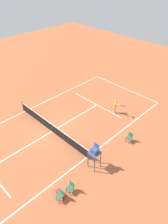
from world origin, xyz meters
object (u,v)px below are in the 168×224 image
at_px(courtside_chair_near, 71,187).
at_px(courtside_chair_far, 60,195).
at_px(umpire_chair, 95,152).
at_px(courtside_chair_mid, 130,137).
at_px(player_serving, 116,106).
at_px(equipment_bag, 61,193).
at_px(tennis_ball, 112,116).

xyz_separation_m(courtside_chair_near, courtside_chair_far, (0.03, 0.92, 0.00)).
relative_size(umpire_chair, courtside_chair_near, 2.54).
xyz_separation_m(courtside_chair_near, courtside_chair_mid, (0.09, -7.27, 0.00)).
height_order(umpire_chair, courtside_chair_far, umpire_chair).
distance_m(umpire_chair, courtside_chair_far, 3.96).
xyz_separation_m(player_serving, equipment_bag, (-3.43, 10.50, -0.82)).
relative_size(courtside_chair_far, equipment_bag, 1.25).
bearing_deg(tennis_ball, courtside_chair_far, 109.64).
height_order(courtside_chair_far, equipment_bag, courtside_chair_far).
xyz_separation_m(tennis_ball, courtside_chair_mid, (-3.55, 1.90, 0.50)).
relative_size(tennis_ball, courtside_chair_near, 0.07).
relative_size(courtside_chair_near, equipment_bag, 1.25).
xyz_separation_m(player_serving, courtside_chair_near, (-3.73, 9.82, -0.44)).
bearing_deg(courtside_chair_near, tennis_ball, -68.39).
xyz_separation_m(player_serving, tennis_ball, (-0.10, 0.65, -0.94)).
bearing_deg(tennis_ball, umpire_chair, 117.43).
height_order(umpire_chair, courtside_chair_mid, umpire_chair).
bearing_deg(tennis_ball, courtside_chair_mid, 151.78).
relative_size(player_serving, courtside_chair_near, 1.73).
bearing_deg(courtside_chair_near, equipment_bag, 66.13).
relative_size(umpire_chair, equipment_bag, 3.17).
bearing_deg(player_serving, courtside_chair_mid, 37.63).
xyz_separation_m(courtside_chair_near, equipment_bag, (0.30, 0.68, -0.38)).
bearing_deg(courtside_chair_near, courtside_chair_mid, -89.32).
bearing_deg(courtside_chair_far, player_serving, -70.98).
bearing_deg(tennis_ball, equipment_bag, 108.67).
bearing_deg(courtside_chair_mid, tennis_ball, -28.22).
xyz_separation_m(player_serving, courtside_chair_mid, (-3.65, 2.55, -0.44)).
height_order(player_serving, courtside_chair_near, player_serving).
relative_size(player_serving, courtside_chair_mid, 1.73).
bearing_deg(equipment_bag, umpire_chair, -88.98).
distance_m(tennis_ball, courtside_chair_near, 9.88).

